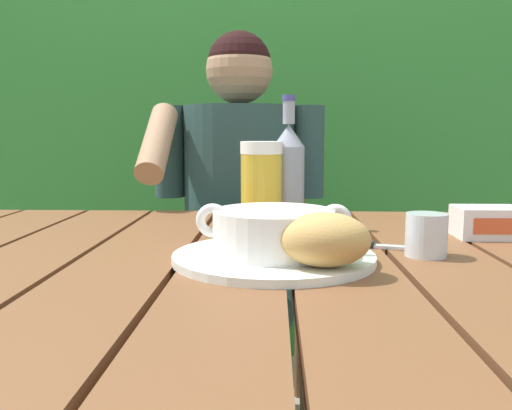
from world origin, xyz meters
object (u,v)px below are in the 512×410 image
Objects in this scene: beer_glass at (261,186)px; person_eating at (238,212)px; water_glass_small at (426,235)px; chair_near_diner at (243,274)px; soup_bowl at (274,230)px; serving_plate at (274,257)px; butter_tub at (487,222)px; bread_roll at (325,240)px; beer_bottle at (288,173)px; table_knife at (372,245)px.

person_eating is at bearing 99.06° from beer_glass.
beer_glass is 2.59× the size of water_glass_small.
soup_bowl is at bearing -84.03° from chair_near_diner.
butter_tub reaches higher than serving_plate.
serving_plate is 0.24m from water_glass_small.
bread_roll is at bearing -75.14° from beer_glass.
serving_plate is at bearing 45.00° from soup_bowl.
beer_glass is at bearing 95.24° from soup_bowl.
butter_tub is (0.32, 0.28, -0.02)m from bread_roll.
beer_bottle reaches higher than beer_glass.
soup_bowl reaches higher than serving_plate.
beer_bottle is 3.94× the size of water_glass_small.
butter_tub is at bearing 27.41° from serving_plate.
chair_near_diner is 0.81× the size of person_eating.
person_eating is at bearing 105.92° from beer_bottle.
person_eating is 10.88× the size of butter_tub.
water_glass_small is at bearing 35.94° from bread_roll.
table_knife is at bearing -41.69° from beer_glass.
butter_tub is (0.49, -0.56, 0.06)m from person_eating.
bread_roll is 0.38m from beer_bottle.
butter_tub is (0.41, -0.07, -0.06)m from beer_glass.
beer_glass is 0.35m from water_glass_small.
serving_plate is 0.11m from bread_roll.
bread_roll is 0.21m from table_knife.
chair_near_diner reaches higher than water_glass_small.
table_knife is (0.09, 0.18, -0.04)m from bread_roll.
water_glass_small is at bearing 10.01° from soup_bowl.
soup_bowl is (0.10, -0.96, 0.32)m from chair_near_diner.
chair_near_diner is at bearing 122.45° from butter_tub.
bread_roll is (0.07, -0.08, 0.00)m from soup_bowl.
person_eating reaches higher than soup_bowl.
beer_glass is at bearing 138.31° from table_knife.
person_eating is at bearing 101.48° from bread_roll.
butter_tub is (0.38, 0.20, -0.02)m from soup_bowl.
person_eating is 0.50m from beer_bottle.
person_eating is 0.86m from bread_roll.
bread_roll is (0.17, -1.04, 0.32)m from chair_near_diner.
soup_bowl is at bearing -84.76° from beer_glass.
chair_near_diner is at bearing 89.18° from person_eating.
beer_glass is at bearing -83.75° from chair_near_diner.
beer_glass is at bearing 170.55° from butter_tub.
person_eating is 5.42× the size of soup_bowl.
bread_roll is 0.42m from butter_tub.
chair_near_diner reaches higher than table_knife.
beer_bottle reaches higher than serving_plate.
soup_bowl is 0.27m from beer_glass.
chair_near_diner is at bearing 99.17° from bread_roll.
person_eating is (-0.00, -0.20, 0.24)m from chair_near_diner.
bread_roll is at bearing -49.40° from serving_plate.
soup_bowl is 3.45× the size of water_glass_small.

